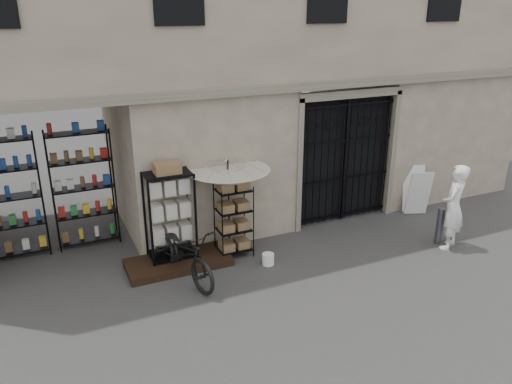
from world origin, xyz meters
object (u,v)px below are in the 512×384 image
display_cabinet (170,220)px  wire_rack (234,222)px  easel_sign (416,191)px  market_umbrella (228,174)px  bicycle (184,278)px  shopkeeper (447,247)px  steel_bollard (440,226)px  white_bucket (268,259)px

display_cabinet → wire_rack: (1.24, -0.18, -0.19)m
wire_rack → easel_sign: 4.83m
wire_rack → market_umbrella: size_ratio=0.63×
bicycle → shopkeeper: size_ratio=1.13×
wire_rack → steel_bollard: 4.40m
bicycle → steel_bollard: (5.40, -0.81, 0.40)m
display_cabinet → easel_sign: (6.06, 0.01, -0.34)m
market_umbrella → shopkeeper: 4.91m
white_bucket → market_umbrella: bearing=121.0°
steel_bollard → display_cabinet: bearing=164.7°
white_bucket → shopkeeper: (3.78, -0.88, -0.11)m
wire_rack → shopkeeper: 4.57m
shopkeeper → easel_sign: 1.93m
display_cabinet → steel_bollard: display_cabinet is taller
display_cabinet → wire_rack: display_cabinet is taller
shopkeeper → easel_sign: easel_sign is taller
wire_rack → shopkeeper: wire_rack is taller
bicycle → steel_bollard: bearing=-23.1°
wire_rack → market_umbrella: market_umbrella is taller
display_cabinet → wire_rack: bearing=-13.3°
display_cabinet → easel_sign: bearing=-4.8°
market_umbrella → shopkeeper: (4.28, -1.70, -1.70)m
white_bucket → steel_bollard: bearing=-9.8°
shopkeeper → white_bucket: bearing=-43.9°
easel_sign → display_cabinet: bearing=-159.8°
white_bucket → shopkeeper: bearing=-13.2°
wire_rack → steel_bollard: wire_rack is taller
market_umbrella → easel_sign: size_ratio=2.10×
market_umbrella → steel_bollard: (4.22, -1.46, -1.31)m
display_cabinet → easel_sign: 6.07m
bicycle → white_bucket: bearing=-20.3°
steel_bollard → bicycle: bearing=171.5°
wire_rack → bicycle: (-1.21, -0.49, -0.73)m
wire_rack → bicycle: 1.50m
wire_rack → display_cabinet: bearing=172.0°
display_cabinet → market_umbrella: (1.20, -0.02, 0.78)m
bicycle → easel_sign: easel_sign is taller
market_umbrella → white_bucket: (0.49, -0.82, -1.59)m
white_bucket → bicycle: size_ratio=0.12×
easel_sign → market_umbrella: bearing=-159.5°
bicycle → market_umbrella: bearing=14.6°
wire_rack → shopkeeper: bearing=-19.6°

